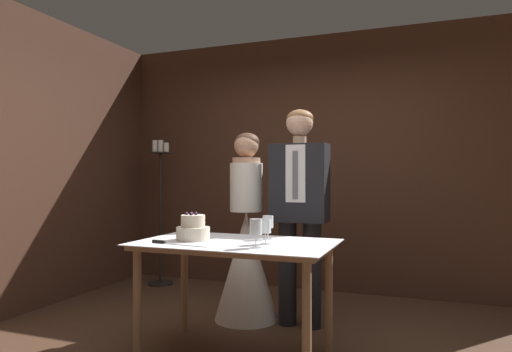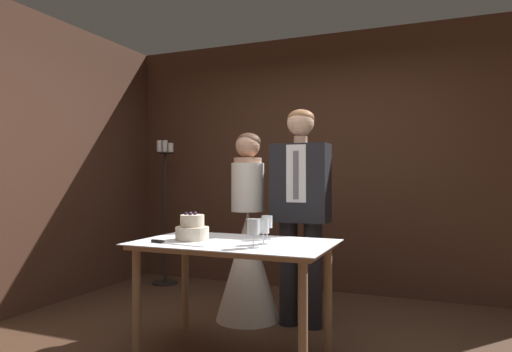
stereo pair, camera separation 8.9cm
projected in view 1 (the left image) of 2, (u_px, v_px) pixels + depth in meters
name	position (u px, v px, depth m)	size (l,w,h in m)	color
wall_back	(320.00, 163.00, 4.95)	(4.75, 0.12, 2.74)	#472B1E
cake_table	(236.00, 256.00, 3.08)	(1.32, 0.80, 0.78)	#8E6B4C
tiered_cake	(193.00, 229.00, 3.16)	(0.23, 0.23, 0.20)	beige
cake_knife	(169.00, 243.00, 2.97)	(0.43, 0.07, 0.02)	silver
wine_glass_near	(268.00, 222.00, 3.20)	(0.08, 0.08, 0.17)	silver
wine_glass_middle	(265.00, 227.00, 2.97)	(0.07, 0.07, 0.17)	silver
wine_glass_far	(256.00, 228.00, 2.82)	(0.08, 0.08, 0.18)	silver
bride	(246.00, 250.00, 3.88)	(0.54, 0.54, 1.59)	white
groom	(300.00, 201.00, 3.72)	(0.46, 0.25, 1.77)	black
candle_stand	(160.00, 211.00, 5.16)	(0.28, 0.28, 1.63)	black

